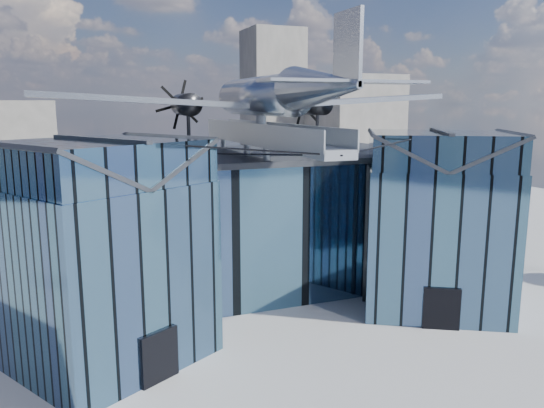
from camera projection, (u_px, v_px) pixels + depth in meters
name	position (u px, v px, depth m)	size (l,w,h in m)	color
ground_plane	(284.00, 322.00, 33.36)	(120.00, 120.00, 0.00)	gray
museum	(252.00, 218.00, 37.66)	(32.88, 24.50, 17.60)	#3F6080
bg_towers	(162.00, 128.00, 78.24)	(77.00, 24.50, 26.00)	slate
tree_side_e	(490.00, 210.00, 50.96)	(3.55, 3.55, 5.06)	#382816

